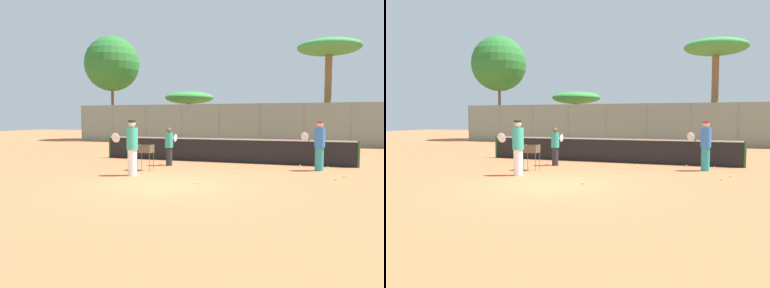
% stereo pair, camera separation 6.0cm
% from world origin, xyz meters
% --- Properties ---
extents(ground_plane, '(80.00, 80.00, 0.00)m').
position_xyz_m(ground_plane, '(0.00, 0.00, 0.00)').
color(ground_plane, '#B7663D').
extents(tennis_net, '(11.48, 0.10, 1.07)m').
position_xyz_m(tennis_net, '(0.00, 6.15, 0.56)').
color(tennis_net, '#26592D').
rests_on(tennis_net, ground_plane).
extents(back_fence, '(30.38, 0.08, 3.01)m').
position_xyz_m(back_fence, '(0.00, 16.96, 1.51)').
color(back_fence, gray).
rests_on(back_fence, ground_plane).
extents(tree_0, '(4.28, 4.28, 4.27)m').
position_xyz_m(tree_0, '(-6.88, 21.09, 3.66)').
color(tree_0, brown).
rests_on(tree_0, ground_plane).
extents(tree_2, '(4.60, 4.60, 7.76)m').
position_xyz_m(tree_2, '(4.57, 19.78, 6.93)').
color(tree_2, brown).
rests_on(tree_2, ground_plane).
extents(tree_3, '(4.86, 4.86, 9.21)m').
position_xyz_m(tree_3, '(-13.60, 19.39, 6.77)').
color(tree_3, brown).
rests_on(tree_3, ground_plane).
extents(player_white_outfit, '(0.93, 0.44, 1.91)m').
position_xyz_m(player_white_outfit, '(-1.84, 1.37, 0.99)').
color(player_white_outfit, white).
rests_on(player_white_outfit, ground_plane).
extents(player_red_cap, '(0.33, 0.87, 1.58)m').
position_xyz_m(player_red_cap, '(-1.69, 4.27, 0.81)').
color(player_red_cap, '#26262D').
rests_on(player_red_cap, ground_plane).
extents(player_yellow_shirt, '(0.91, 0.48, 1.87)m').
position_xyz_m(player_yellow_shirt, '(4.21, 4.75, 0.97)').
color(player_yellow_shirt, teal).
rests_on(player_yellow_shirt, ground_plane).
extents(ball_cart, '(0.56, 0.41, 0.97)m').
position_xyz_m(ball_cart, '(-2.00, 2.71, 0.74)').
color(ball_cart, brown).
rests_on(ball_cart, ground_plane).
extents(tennis_ball_0, '(0.07, 0.07, 0.07)m').
position_xyz_m(tennis_ball_0, '(1.73, 4.74, 0.03)').
color(tennis_ball_0, '#D1E54C').
rests_on(tennis_ball_0, ground_plane).
extents(tennis_ball_1, '(0.07, 0.07, 0.07)m').
position_xyz_m(tennis_ball_1, '(1.28, 3.13, 0.03)').
color(tennis_ball_1, '#D1E54C').
rests_on(tennis_ball_1, ground_plane).
extents(tennis_ball_2, '(0.07, 0.07, 0.07)m').
position_xyz_m(tennis_ball_2, '(5.05, 3.49, 0.03)').
color(tennis_ball_2, '#D1E54C').
rests_on(tennis_ball_2, ground_plane).
extents(tennis_ball_3, '(0.07, 0.07, 0.07)m').
position_xyz_m(tennis_ball_3, '(4.74, 2.69, 0.03)').
color(tennis_ball_3, '#D1E54C').
rests_on(tennis_ball_3, ground_plane).
extents(tennis_ball_4, '(0.07, 0.07, 0.07)m').
position_xyz_m(tennis_ball_4, '(4.54, 5.58, 0.03)').
color(tennis_ball_4, '#D1E54C').
rests_on(tennis_ball_4, ground_plane).
extents(tennis_ball_5, '(0.07, 0.07, 0.07)m').
position_xyz_m(tennis_ball_5, '(0.82, 0.53, 0.03)').
color(tennis_ball_5, '#D1E54C').
rests_on(tennis_ball_5, ground_plane).
extents(tennis_ball_6, '(0.07, 0.07, 0.07)m').
position_xyz_m(tennis_ball_6, '(3.47, 5.80, 0.03)').
color(tennis_ball_6, '#D1E54C').
rests_on(tennis_ball_6, ground_plane).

